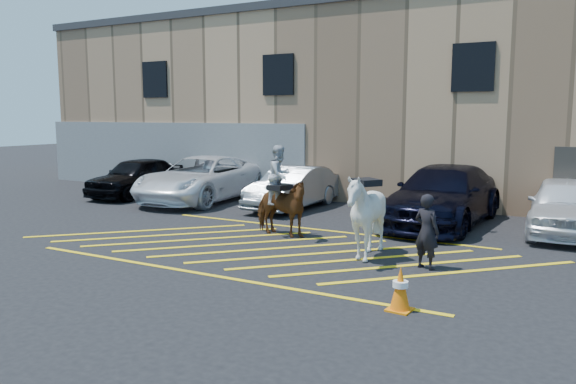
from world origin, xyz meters
The scene contains 12 objects.
ground centered at (0.00, 0.00, 0.00)m, with size 90.00×90.00×0.00m, color black.
car_black_suv centered at (-8.98, 4.64, 0.75)m, with size 1.78×4.43×1.51m, color black.
car_white_pickup centered at (-6.00, 4.85, 0.82)m, with size 2.70×5.87×1.63m, color white.
car_silver_sedan centered at (-2.31, 5.01, 0.70)m, with size 1.49×4.27×1.41m, color gray.
car_blue_suv centered at (2.77, 4.65, 0.83)m, with size 2.34×5.75×1.67m, color black.
car_white_suv centered at (5.92, 4.82, 0.76)m, with size 1.79×4.44×1.51m, color white.
handler centered at (3.61, -0.26, 0.78)m, with size 0.57×0.37×1.55m, color black.
warehouse centered at (-0.01, 11.99, 3.65)m, with size 32.42×10.20×7.30m.
hatching_zone centered at (0.00, -0.30, 0.01)m, with size 12.60×5.12×0.01m.
mounted_bay centered at (-0.56, 1.01, 0.96)m, with size 1.89×1.08×2.36m.
saddled_white centered at (2.23, -0.12, 0.96)m, with size 2.27×2.31×1.90m.
traffic_cone centered at (3.92, -2.94, 0.37)m, with size 0.41×0.41×0.73m.
Camera 1 is at (6.53, -11.44, 3.14)m, focal length 35.00 mm.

